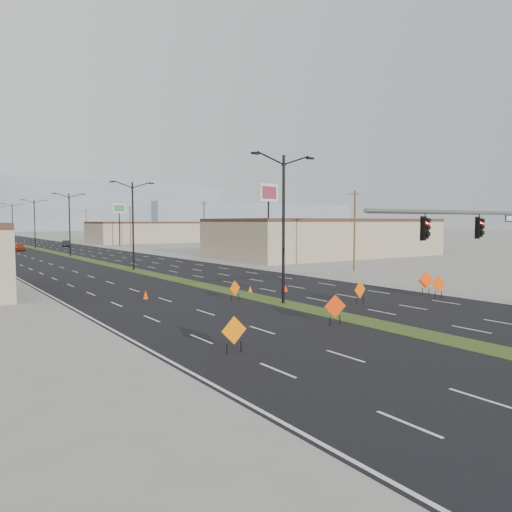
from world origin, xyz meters
TOP-DOWN VIEW (x-y plane):
  - ground at (0.00, 0.00)m, footprint 600.00×600.00m
  - road_surface at (0.00, 100.00)m, footprint 25.00×400.00m
  - median_strip at (0.00, 100.00)m, footprint 2.00×400.00m
  - building_se_near at (34.00, 45.00)m, footprint 36.00×18.00m
  - building_se_far at (38.00, 110.00)m, footprint 44.00×16.00m
  - mesa_center at (40.00, 300.00)m, footprint 220.00×50.00m
  - mesa_east at (180.00, 290.00)m, footprint 160.00×50.00m
  - signal_mast at (8.56, 2.00)m, footprint 16.30×0.60m
  - streetlight_0 at (0.00, 12.00)m, footprint 5.15×0.24m
  - streetlight_1 at (0.00, 40.00)m, footprint 5.15×0.24m
  - streetlight_2 at (0.00, 68.00)m, footprint 5.15×0.24m
  - streetlight_3 at (0.00, 96.00)m, footprint 5.15×0.24m
  - streetlight_4 at (0.00, 124.00)m, footprint 5.15×0.24m
  - utility_pole_0 at (20.00, 25.00)m, footprint 1.60×0.20m
  - utility_pole_1 at (20.00, 60.00)m, footprint 1.60×0.20m
  - utility_pole_2 at (20.00, 95.00)m, footprint 1.60×0.20m
  - utility_pole_3 at (20.00, 130.00)m, footprint 1.60×0.20m
  - car_left at (-4.16, 88.42)m, footprint 2.30×4.56m
  - car_mid at (7.02, 99.49)m, footprint 1.99×4.28m
  - construction_sign_0 at (-9.54, 3.00)m, footprint 1.21×0.06m
  - construction_sign_1 at (-2.00, 4.82)m, footprint 1.19×0.46m
  - construction_sign_2 at (-2.00, 15.00)m, footprint 1.03×0.34m
  - construction_sign_3 at (4.13, 8.89)m, footprint 1.19×0.21m
  - construction_sign_4 at (11.48, 9.12)m, footprint 1.30×0.49m
  - construction_sign_5 at (10.76, 7.49)m, footprint 1.28×0.26m
  - cone_0 at (1.43, 8.69)m, footprint 0.41×0.41m
  - cone_1 at (3.67, 16.47)m, footprint 0.44×0.44m
  - cone_2 at (1.03, 17.60)m, footprint 0.35×0.35m
  - cone_3 at (-6.98, 19.14)m, footprint 0.40×0.40m
  - pole_sign_east_near at (16.97, 37.19)m, footprint 3.38×1.09m
  - pole_sign_east_far at (17.87, 96.11)m, footprint 3.14×0.59m

SIDE VIEW (x-z plane):
  - ground at x=0.00m, z-range 0.00..0.00m
  - road_surface at x=0.00m, z-range -0.01..0.01m
  - median_strip at x=0.00m, z-range -0.02..0.02m
  - cone_2 at x=1.03m, z-range 0.00..0.56m
  - cone_1 at x=3.67m, z-range 0.00..0.56m
  - cone_0 at x=1.43m, z-range 0.00..0.62m
  - cone_3 at x=-6.98m, z-range 0.00..0.64m
  - car_mid at x=7.02m, z-range 0.00..1.36m
  - car_left at x=-4.16m, z-range 0.00..1.49m
  - construction_sign_2 at x=-2.00m, z-range 0.12..1.53m
  - construction_sign_3 at x=4.13m, z-range 0.14..1.73m
  - construction_sign_0 at x=-9.54m, z-range 0.14..1.75m
  - construction_sign_1 at x=-2.00m, z-range 0.15..1.81m
  - construction_sign_5 at x=10.76m, z-range 0.15..1.87m
  - construction_sign_4 at x=11.48m, z-range 0.17..1.97m
  - building_se_far at x=38.00m, z-range 0.00..5.00m
  - building_se_near at x=34.00m, z-range 0.00..5.50m
  - utility_pole_0 at x=20.00m, z-range 0.17..9.17m
  - utility_pole_1 at x=20.00m, z-range 0.17..9.17m
  - utility_pole_2 at x=20.00m, z-range 0.17..9.17m
  - utility_pole_3 at x=20.00m, z-range 0.17..9.17m
  - signal_mast at x=8.56m, z-range 0.79..8.79m
  - streetlight_0 at x=0.00m, z-range 0.41..10.43m
  - streetlight_1 at x=0.00m, z-range 0.41..10.43m
  - streetlight_2 at x=0.00m, z-range 0.41..10.43m
  - streetlight_3 at x=0.00m, z-range 0.41..10.43m
  - streetlight_4 at x=0.00m, z-range 0.41..10.43m
  - pole_sign_east_far at x=17.87m, z-range 3.03..12.60m
  - pole_sign_east_near at x=16.97m, z-range 3.33..13.70m
  - mesa_east at x=180.00m, z-range 0.00..18.00m
  - mesa_center at x=40.00m, z-range 0.00..28.00m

